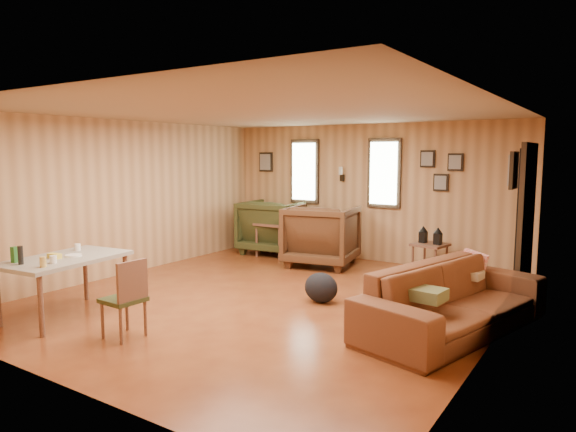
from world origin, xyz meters
name	(u,v)px	position (x,y,z in m)	size (l,w,h in m)	color
room	(294,206)	(0.17, 0.27, 1.21)	(5.54, 6.04, 2.44)	brown
sofa	(454,288)	(2.33, 0.05, 0.47)	(2.42, 0.71, 0.95)	brown
recliner_brown	(322,232)	(-0.45, 2.13, 0.57)	(1.10, 1.03, 1.13)	#452714
recliner_green	(274,224)	(-1.77, 2.60, 0.56)	(1.08, 1.01, 1.11)	#323518
end_table	(275,233)	(-1.56, 2.34, 0.43)	(0.60, 0.55, 0.77)	brown
side_table	(430,242)	(1.30, 2.46, 0.52)	(0.55, 0.55, 0.76)	brown
cooler	(426,275)	(1.42, 1.90, 0.12)	(0.40, 0.34, 0.24)	maroon
backpack	(321,288)	(0.62, 0.22, 0.19)	(0.45, 0.34, 0.38)	black
sofa_pillows	(450,280)	(2.22, 0.27, 0.50)	(0.51, 1.64, 0.33)	brown
dining_table	(63,263)	(-1.58, -1.90, 0.64)	(0.97, 1.45, 0.90)	gray
dining_chair	(127,295)	(-0.40, -1.99, 0.46)	(0.39, 0.39, 0.82)	#323518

